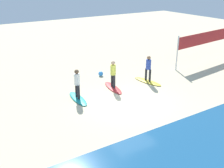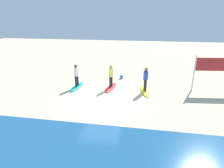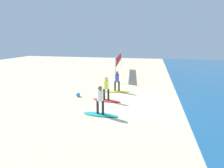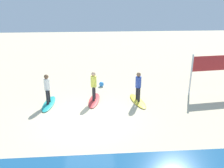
% 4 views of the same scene
% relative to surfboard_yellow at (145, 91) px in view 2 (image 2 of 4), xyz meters
% --- Properties ---
extents(ground_plane, '(60.00, 60.00, 0.00)m').
position_rel_surfboard_yellow_xyz_m(ground_plane, '(2.76, 1.75, -0.04)').
color(ground_plane, beige).
extents(surfboard_yellow, '(0.92, 2.17, 0.09)m').
position_rel_surfboard_yellow_xyz_m(surfboard_yellow, '(0.00, 0.00, 0.00)').
color(surfboard_yellow, yellow).
rests_on(surfboard_yellow, ground).
extents(surfer_yellow, '(0.32, 0.45, 1.64)m').
position_rel_surfboard_yellow_xyz_m(surfer_yellow, '(-0.00, 0.00, 0.99)').
color(surfer_yellow, '#232328').
rests_on(surfer_yellow, surfboard_yellow).
extents(surfboard_red, '(0.87, 2.16, 0.09)m').
position_rel_surfboard_yellow_xyz_m(surfboard_red, '(2.45, -0.29, 0.00)').
color(surfboard_red, red).
rests_on(surfboard_red, ground).
extents(surfer_red, '(0.32, 0.46, 1.64)m').
position_rel_surfboard_yellow_xyz_m(surfer_red, '(2.45, -0.29, 0.99)').
color(surfer_red, '#232328').
rests_on(surfer_red, surfboard_red).
extents(surfboard_teal, '(0.71, 2.14, 0.09)m').
position_rel_surfboard_yellow_xyz_m(surfboard_teal, '(4.94, -0.01, 0.00)').
color(surfboard_teal, teal).
rests_on(surfboard_teal, ground).
extents(surfer_teal, '(0.32, 0.46, 1.64)m').
position_rel_surfboard_yellow_xyz_m(surfer_teal, '(4.94, -0.01, 0.99)').
color(surfer_teal, '#232328').
rests_on(surfer_teal, surfboard_teal).
extents(beach_ball, '(0.32, 0.32, 0.32)m').
position_rel_surfboard_yellow_xyz_m(beach_ball, '(1.95, -2.61, 0.11)').
color(beach_ball, '#338CE5').
rests_on(beach_ball, ground).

